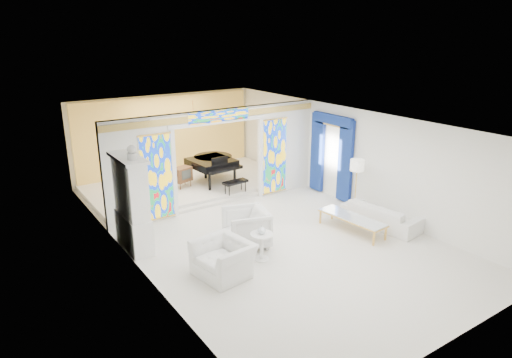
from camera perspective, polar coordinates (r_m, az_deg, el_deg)
floor at (r=12.75m, az=-0.10°, el=-5.98°), size 12.00×12.00×0.00m
ceiling at (r=11.85m, az=-0.10°, el=7.40°), size 7.00×12.00×0.02m
wall_back at (r=17.36m, az=-11.25°, el=5.41°), size 7.00×0.02×3.00m
wall_front at (r=8.31m, az=23.99°, el=-9.97°), size 7.00×0.02×3.00m
wall_left at (r=10.77m, az=-15.77°, el=-2.68°), size 0.02×12.00×3.00m
wall_right at (r=14.38m, az=11.58°, el=2.80°), size 0.02×12.00×3.00m
partition_wall at (r=13.81m, az=-4.72°, el=3.14°), size 7.00×0.22×3.00m
stained_glass_left at (r=12.99m, az=-12.27°, el=0.19°), size 0.90×0.04×2.40m
stained_glass_right at (r=14.88m, az=2.34°, el=2.87°), size 0.90×0.04×2.40m
stained_glass_transom at (r=13.47m, az=-4.63°, el=7.85°), size 2.00×0.04×0.34m
alcove_platform at (r=16.05m, az=-8.28°, el=-0.68°), size 6.80×3.80×0.18m
gold_curtain_back at (r=17.25m, az=-11.09°, el=5.35°), size 6.70×0.10×2.90m
chandelier at (r=15.45m, az=-7.85°, el=8.03°), size 0.48×0.48×0.30m
blue_drapes at (r=14.78m, az=9.40°, el=3.65°), size 0.14×1.85×2.65m
china_cabinet at (r=11.50m, az=-15.26°, el=-3.07°), size 0.56×1.46×2.72m
armchair_left at (r=10.24m, az=-4.11°, el=-9.92°), size 1.24×1.36×0.79m
armchair_right at (r=11.50m, az=-1.22°, el=-6.10°), size 1.31×1.29×0.97m
sofa at (r=13.16m, az=15.36°, el=-4.34°), size 1.14×2.29×0.64m
side_table at (r=10.82m, az=0.71°, el=-7.97°), size 0.59×0.59×0.67m
vase at (r=10.68m, az=0.72°, el=-6.34°), size 0.25×0.25×0.21m
coffee_table at (r=12.57m, az=11.92°, el=-4.77°), size 0.79×2.00×0.44m
floor_lamp at (r=13.47m, az=12.52°, el=1.37°), size 0.45×0.45×1.67m
grand_piano at (r=15.83m, az=-5.38°, el=2.12°), size 1.69×2.64×1.02m
tv_console at (r=15.41m, az=-9.20°, el=0.57°), size 0.68×0.56×0.69m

